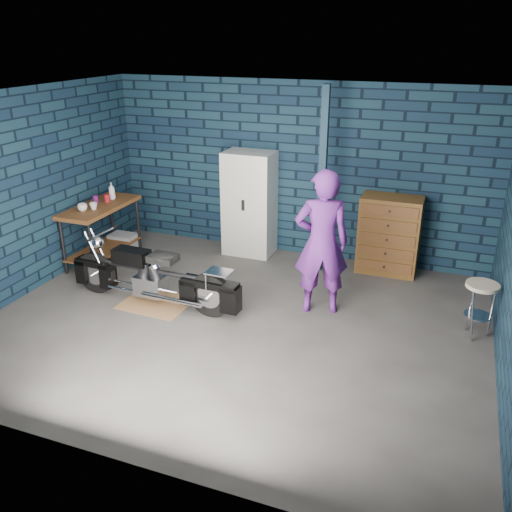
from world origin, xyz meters
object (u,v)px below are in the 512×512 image
(shop_stool, at_px, (478,310))
(storage_bin, at_px, (124,242))
(motorcycle, at_px, (153,272))
(workbench, at_px, (102,233))
(locker, at_px, (249,204))
(person, at_px, (322,243))
(tool_chest, at_px, (389,235))

(shop_stool, bearing_deg, storage_bin, 170.73)
(motorcycle, bearing_deg, workbench, 148.05)
(storage_bin, bearing_deg, workbench, -92.29)
(shop_stool, bearing_deg, locker, 156.33)
(person, height_order, locker, person)
(person, relative_size, shop_stool, 2.73)
(tool_chest, bearing_deg, person, -112.77)
(person, xyz_separation_m, storage_bin, (-3.54, 0.90, -0.80))
(storage_bin, distance_m, shop_stool, 5.52)
(storage_bin, xyz_separation_m, shop_stool, (5.44, -0.89, 0.21))
(person, bearing_deg, tool_chest, -131.75)
(locker, height_order, shop_stool, locker)
(person, relative_size, tool_chest, 1.61)
(person, relative_size, locker, 1.13)
(person, relative_size, storage_bin, 4.32)
(workbench, bearing_deg, storage_bin, 87.71)
(locker, relative_size, tool_chest, 1.42)
(person, height_order, tool_chest, person)
(workbench, height_order, motorcycle, motorcycle)
(locker, bearing_deg, person, -44.58)
(shop_stool, bearing_deg, tool_chest, 129.74)
(storage_bin, height_order, shop_stool, shop_stool)
(workbench, relative_size, storage_bin, 3.25)
(workbench, bearing_deg, locker, 29.28)
(workbench, bearing_deg, shop_stool, -4.06)
(locker, height_order, tool_chest, locker)
(motorcycle, bearing_deg, storage_bin, 136.41)
(workbench, relative_size, shop_stool, 2.05)
(storage_bin, bearing_deg, person, -14.33)
(shop_stool, bearing_deg, motorcycle, -171.10)
(motorcycle, xyz_separation_m, tool_chest, (2.71, 2.13, 0.12))
(locker, bearing_deg, tool_chest, 0.00)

